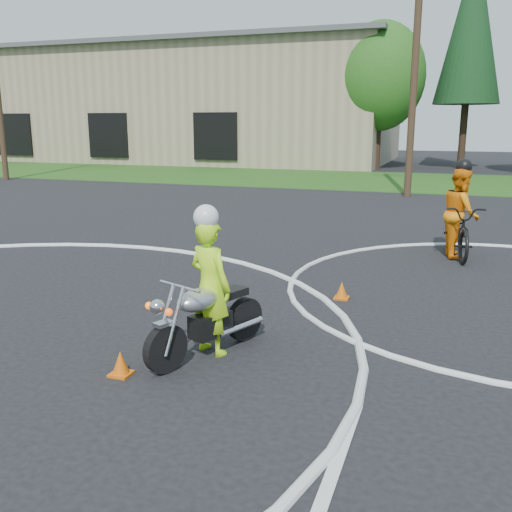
% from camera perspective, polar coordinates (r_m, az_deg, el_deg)
% --- Properties ---
extents(grass_strip, '(120.00, 10.00, 0.02)m').
position_cam_1_polar(grass_strip, '(30.39, 6.32, 7.72)').
color(grass_strip, '#1E4714').
rests_on(grass_strip, ground).
extents(course_markings, '(19.05, 19.05, 0.12)m').
position_cam_1_polar(course_markings, '(8.75, -14.06, -6.50)').
color(course_markings, silver).
rests_on(course_markings, ground).
extents(primary_motorcycle, '(1.00, 1.88, 1.04)m').
position_cam_1_polar(primary_motorcycle, '(7.22, -5.07, -6.20)').
color(primary_motorcycle, black).
rests_on(primary_motorcycle, ground).
extents(rider_primary_grp, '(0.75, 0.63, 1.93)m').
position_cam_1_polar(rider_primary_grp, '(7.21, -4.63, -2.68)').
color(rider_primary_grp, '#B9FD1A').
rests_on(rider_primary_grp, ground).
extents(rider_second_grp, '(1.17, 2.33, 2.15)m').
position_cam_1_polar(rider_second_grp, '(13.26, 19.67, 3.16)').
color(rider_second_grp, black).
rests_on(rider_second_grp, ground).
extents(traffic_cones, '(18.06, 12.62, 0.30)m').
position_cam_1_polar(traffic_cones, '(6.04, -4.20, -14.07)').
color(traffic_cones, '#D95C0B').
rests_on(traffic_cones, ground).
extents(warehouse, '(41.00, 17.00, 8.30)m').
position_cam_1_polar(warehouse, '(49.20, -11.37, 14.48)').
color(warehouse, tan).
rests_on(warehouse, ground).
extents(utility_poles, '(41.60, 1.12, 10.00)m').
position_cam_1_polar(utility_poles, '(23.66, 15.64, 18.36)').
color(utility_poles, '#473321').
rests_on(utility_poles, ground).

